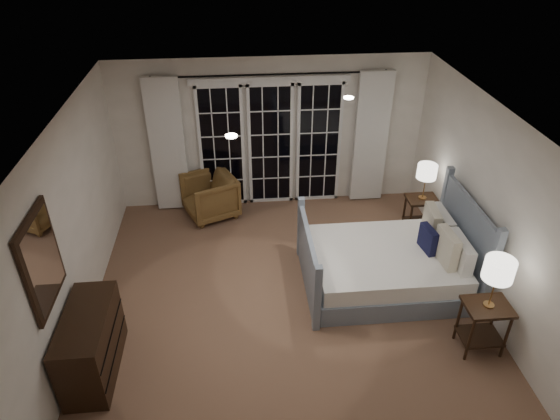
{
  "coord_description": "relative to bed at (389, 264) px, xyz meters",
  "views": [
    {
      "loc": [
        -0.54,
        -5.02,
        4.49
      ],
      "look_at": [
        -0.03,
        0.46,
        1.05
      ],
      "focal_mm": 32.0,
      "sensor_mm": 36.0,
      "label": 1
    }
  ],
  "objects": [
    {
      "name": "floor",
      "position": [
        -1.42,
        -0.12,
        -0.32
      ],
      "size": [
        5.0,
        5.0,
        0.0
      ],
      "primitive_type": "plane",
      "color": "brown",
      "rests_on": "ground"
    },
    {
      "name": "ceiling",
      "position": [
        -1.42,
        -0.12,
        2.18
      ],
      "size": [
        5.0,
        5.0,
        0.0
      ],
      "primitive_type": "plane",
      "rotation": [
        3.14,
        0.0,
        0.0
      ],
      "color": "white",
      "rests_on": "wall_back"
    },
    {
      "name": "wall_left",
      "position": [
        -3.92,
        -0.12,
        0.93
      ],
      "size": [
        0.02,
        5.0,
        2.5
      ],
      "primitive_type": "cube",
      "color": "white",
      "rests_on": "floor"
    },
    {
      "name": "wall_right",
      "position": [
        1.08,
        -0.12,
        0.93
      ],
      "size": [
        0.02,
        5.0,
        2.5
      ],
      "primitive_type": "cube",
      "color": "white",
      "rests_on": "floor"
    },
    {
      "name": "wall_back",
      "position": [
        -1.42,
        2.38,
        0.93
      ],
      "size": [
        5.0,
        0.02,
        2.5
      ],
      "primitive_type": "cube",
      "color": "white",
      "rests_on": "floor"
    },
    {
      "name": "wall_front",
      "position": [
        -1.42,
        -2.62,
        0.93
      ],
      "size": [
        5.0,
        0.02,
        2.5
      ],
      "primitive_type": "cube",
      "color": "white",
      "rests_on": "floor"
    },
    {
      "name": "french_doors",
      "position": [
        -1.42,
        2.34,
        0.77
      ],
      "size": [
        2.5,
        0.04,
        2.2
      ],
      "color": "black",
      "rests_on": "wall_back"
    },
    {
      "name": "curtain_rod",
      "position": [
        -1.42,
        2.28,
        1.93
      ],
      "size": [
        3.5,
        0.03,
        0.03
      ],
      "primitive_type": "cylinder",
      "rotation": [
        0.0,
        1.57,
        0.0
      ],
      "color": "black",
      "rests_on": "wall_back"
    },
    {
      "name": "curtain_left",
      "position": [
        -3.07,
        2.26,
        0.83
      ],
      "size": [
        0.55,
        0.1,
        2.25
      ],
      "primitive_type": "cube",
      "color": "silver",
      "rests_on": "curtain_rod"
    },
    {
      "name": "curtain_right",
      "position": [
        0.23,
        2.26,
        0.83
      ],
      "size": [
        0.55,
        0.1,
        2.25
      ],
      "primitive_type": "cube",
      "color": "silver",
      "rests_on": "curtain_rod"
    },
    {
      "name": "downlight_a",
      "position": [
        -0.62,
        0.48,
        2.17
      ],
      "size": [
        0.12,
        0.12,
        0.01
      ],
      "primitive_type": "cylinder",
      "color": "white",
      "rests_on": "ceiling"
    },
    {
      "name": "downlight_b",
      "position": [
        -2.02,
        -0.52,
        2.17
      ],
      "size": [
        0.12,
        0.12,
        0.01
      ],
      "primitive_type": "cylinder",
      "color": "white",
      "rests_on": "ceiling"
    },
    {
      "name": "bed",
      "position": [
        0.0,
        0.0,
        0.0
      ],
      "size": [
        2.14,
        1.53,
        1.25
      ],
      "color": "slate",
      "rests_on": "floor"
    },
    {
      "name": "nightstand_left",
      "position": [
        0.73,
        -1.25,
        0.12
      ],
      "size": [
        0.51,
        0.41,
        0.66
      ],
      "color": "black",
      "rests_on": "floor"
    },
    {
      "name": "nightstand_right",
      "position": [
        0.82,
        1.19,
        0.08
      ],
      "size": [
        0.46,
        0.37,
        0.61
      ],
      "color": "black",
      "rests_on": "floor"
    },
    {
      "name": "lamp_left",
      "position": [
        0.73,
        -1.25,
        0.84
      ],
      "size": [
        0.33,
        0.33,
        0.63
      ],
      "color": "#B9864A",
      "rests_on": "nightstand_left"
    },
    {
      "name": "lamp_right",
      "position": [
        0.82,
        1.19,
        0.74
      ],
      "size": [
        0.29,
        0.29,
        0.57
      ],
      "color": "#B9864A",
      "rests_on": "nightstand_right"
    },
    {
      "name": "armchair",
      "position": [
        -2.45,
        1.98,
        0.04
      ],
      "size": [
        1.03,
        1.01,
        0.72
      ],
      "primitive_type": "imported",
      "rotation": [
        0.0,
        0.0,
        -1.16
      ],
      "color": "brown",
      "rests_on": "floor"
    },
    {
      "name": "dresser",
      "position": [
        -3.65,
        -1.17,
        0.08
      ],
      "size": [
        0.48,
        1.13,
        0.8
      ],
      "color": "black",
      "rests_on": "floor"
    },
    {
      "name": "mirror",
      "position": [
        -3.88,
        -1.17,
        1.23
      ],
      "size": [
        0.05,
        0.85,
        1.0
      ],
      "color": "black",
      "rests_on": "wall_left"
    }
  ]
}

